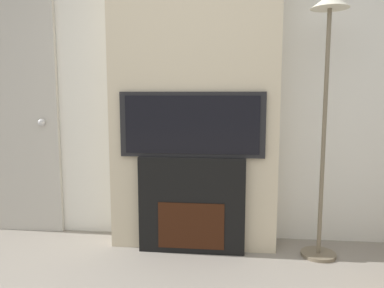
{
  "coord_description": "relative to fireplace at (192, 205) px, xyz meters",
  "views": [
    {
      "loc": [
        0.29,
        -1.06,
        1.2
      ],
      "look_at": [
        0.0,
        1.69,
        0.83
      ],
      "focal_mm": 35.0,
      "sensor_mm": 36.0,
      "label": 1
    }
  ],
  "objects": [
    {
      "name": "wall_back",
      "position": [
        0.0,
        0.34,
        0.99
      ],
      "size": [
        6.0,
        0.06,
        2.7
      ],
      "color": "silver",
      "rests_on": "ground_plane"
    },
    {
      "name": "chimney_breast",
      "position": [
        0.0,
        0.16,
        0.99
      ],
      "size": [
        1.28,
        0.31,
        2.7
      ],
      "color": "beige",
      "rests_on": "ground_plane"
    },
    {
      "name": "fireplace",
      "position": [
        0.0,
        0.0,
        0.0
      ],
      "size": [
        0.8,
        0.15,
        0.73
      ],
      "color": "black",
      "rests_on": "ground_plane"
    },
    {
      "name": "television",
      "position": [
        0.0,
        -0.0,
        0.61
      ],
      "size": [
        1.08,
        0.07,
        0.48
      ],
      "color": "black",
      "rests_on": "fireplace"
    },
    {
      "name": "floor_lamp",
      "position": [
        0.95,
        -0.0,
        1.03
      ],
      "size": [
        0.26,
        0.26,
        1.88
      ],
      "color": "#726651",
      "rests_on": "ground_plane"
    },
    {
      "name": "entry_door",
      "position": [
        -1.6,
        0.29,
        0.64
      ],
      "size": [
        0.87,
        0.09,
        2.0
      ],
      "color": "#BCB7AD",
      "rests_on": "ground_plane"
    }
  ]
}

